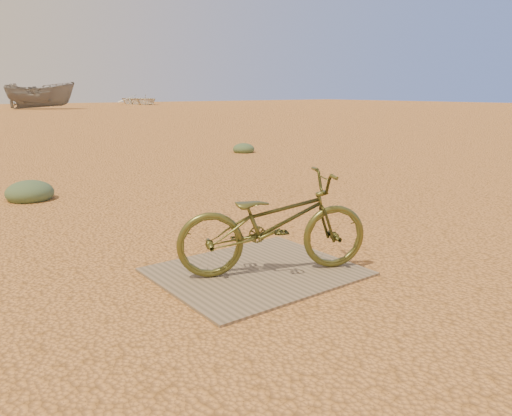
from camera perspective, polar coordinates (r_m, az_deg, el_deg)
ground at (r=4.50m, az=7.02°, el=-6.44°), size 120.00×120.00×0.00m
plywood_board at (r=4.27m, az=-0.00°, el=-7.30°), size 1.60×1.34×0.02m
bicycle at (r=4.13m, az=2.02°, el=-1.71°), size 1.70×1.16×0.85m
boat_mid_right at (r=45.54m, az=-23.43°, el=11.72°), size 5.93×4.83×2.19m
boat_far_right at (r=56.91m, az=-13.04°, el=11.99°), size 4.60×5.76×1.07m
kale_a at (r=7.77m, az=-24.37°, el=0.88°), size 0.65×0.65×0.36m
kale_b at (r=12.54m, az=-1.42°, el=6.37°), size 0.54×0.54×0.30m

